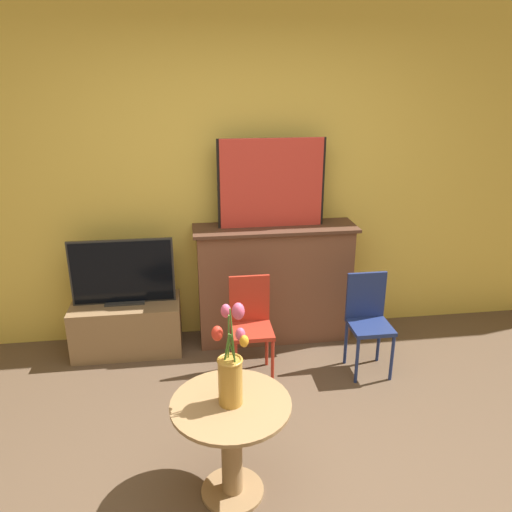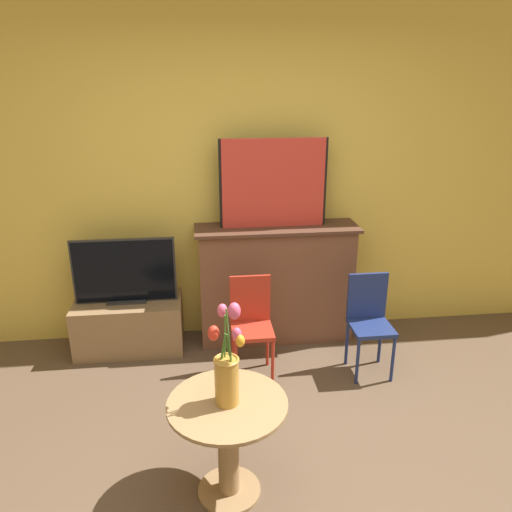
{
  "view_description": "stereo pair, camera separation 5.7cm",
  "coord_description": "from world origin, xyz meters",
  "px_view_note": "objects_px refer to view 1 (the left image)",
  "views": [
    {
      "loc": [
        -0.38,
        -1.8,
        2.11
      ],
      "look_at": [
        0.04,
        1.19,
        1.01
      ],
      "focal_mm": 35.0,
      "sensor_mm": 36.0,
      "label": 1
    },
    {
      "loc": [
        -0.32,
        -1.81,
        2.11
      ],
      "look_at": [
        0.04,
        1.19,
        1.01
      ],
      "focal_mm": 35.0,
      "sensor_mm": 36.0,
      "label": 2
    }
  ],
  "objects_px": {
    "painting": "(272,183)",
    "vase_tulips": "(230,368)",
    "chair_red": "(251,320)",
    "chair_blue": "(368,316)",
    "tv_monitor": "(122,273)"
  },
  "relations": [
    {
      "from": "painting",
      "to": "chair_red",
      "type": "relative_size",
      "value": 1.12
    },
    {
      "from": "painting",
      "to": "tv_monitor",
      "type": "relative_size",
      "value": 1.06
    },
    {
      "from": "chair_blue",
      "to": "vase_tulips",
      "type": "xyz_separation_m",
      "value": [
        -1.11,
        -1.08,
        0.34
      ]
    },
    {
      "from": "tv_monitor",
      "to": "chair_blue",
      "type": "height_order",
      "value": "tv_monitor"
    },
    {
      "from": "painting",
      "to": "vase_tulips",
      "type": "height_order",
      "value": "painting"
    },
    {
      "from": "painting",
      "to": "chair_red",
      "type": "bearing_deg",
      "value": -113.91
    },
    {
      "from": "vase_tulips",
      "to": "chair_red",
      "type": "bearing_deg",
      "value": 77.79
    },
    {
      "from": "painting",
      "to": "tv_monitor",
      "type": "xyz_separation_m",
      "value": [
        -1.17,
        -0.06,
        -0.65
      ]
    },
    {
      "from": "painting",
      "to": "tv_monitor",
      "type": "bearing_deg",
      "value": -177.18
    },
    {
      "from": "chair_blue",
      "to": "vase_tulips",
      "type": "distance_m",
      "value": 1.58
    },
    {
      "from": "painting",
      "to": "vase_tulips",
      "type": "relative_size",
      "value": 1.49
    },
    {
      "from": "tv_monitor",
      "to": "painting",
      "type": "bearing_deg",
      "value": 2.82
    },
    {
      "from": "chair_red",
      "to": "chair_blue",
      "type": "bearing_deg",
      "value": -3.93
    },
    {
      "from": "tv_monitor",
      "to": "chair_blue",
      "type": "bearing_deg",
      "value": -16.2
    },
    {
      "from": "chair_blue",
      "to": "tv_monitor",
      "type": "bearing_deg",
      "value": 163.8
    }
  ]
}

